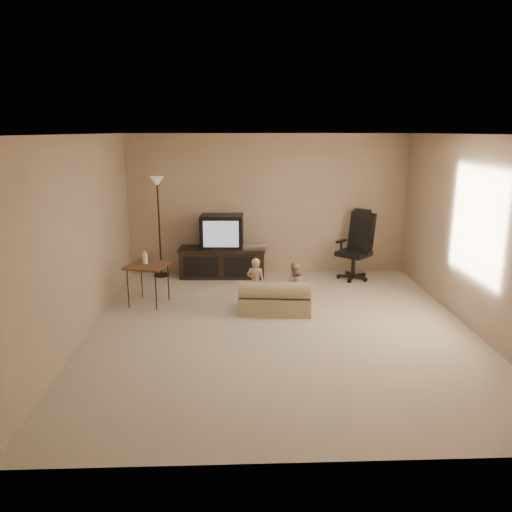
{
  "coord_description": "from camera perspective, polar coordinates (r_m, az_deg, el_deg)",
  "views": [
    {
      "loc": [
        -0.56,
        -6.15,
        2.54
      ],
      "look_at": [
        -0.3,
        0.6,
        0.84
      ],
      "focal_mm": 35.0,
      "sensor_mm": 36.0,
      "label": 1
    }
  ],
  "objects": [
    {
      "name": "floor",
      "position": [
        6.67,
        2.8,
        -8.27
      ],
      "size": [
        5.5,
        5.5,
        0.0
      ],
      "primitive_type": "plane",
      "color": "#C0B198",
      "rests_on": "ground"
    },
    {
      "name": "room_shell",
      "position": [
        6.25,
        2.97,
        4.7
      ],
      "size": [
        5.5,
        5.5,
        5.5
      ],
      "color": "white",
      "rests_on": "floor"
    },
    {
      "name": "tv_stand",
      "position": [
        8.89,
        -3.82,
        0.56
      ],
      "size": [
        1.57,
        0.64,
        1.11
      ],
      "rotation": [
        0.0,
        0.0,
        -0.05
      ],
      "color": "black",
      "rests_on": "floor"
    },
    {
      "name": "office_chair",
      "position": [
        8.92,
        11.37,
        0.21
      ],
      "size": [
        0.79,
        0.79,
        1.22
      ],
      "rotation": [
        0.0,
        0.0,
        -0.77
      ],
      "color": "black",
      "rests_on": "floor"
    },
    {
      "name": "side_table",
      "position": [
        7.57,
        -12.32,
        -1.1
      ],
      "size": [
        0.68,
        0.68,
        0.83
      ],
      "rotation": [
        0.0,
        0.0,
        -0.28
      ],
      "color": "brown",
      "rests_on": "floor"
    },
    {
      "name": "floor_lamp",
      "position": [
        8.89,
        -11.12,
        5.8
      ],
      "size": [
        0.28,
        0.28,
        1.77
      ],
      "color": "black",
      "rests_on": "floor"
    },
    {
      "name": "child_sofa",
      "position": [
        7.15,
        2.18,
        -4.97
      ],
      "size": [
        1.07,
        0.67,
        0.5
      ],
      "rotation": [
        0.0,
        0.0,
        -0.1
      ],
      "color": "tan",
      "rests_on": "floor"
    },
    {
      "name": "toddler_left",
      "position": [
        7.33,
        -0.04,
        -3.07
      ],
      "size": [
        0.32,
        0.28,
        0.75
      ],
      "primitive_type": "imported",
      "rotation": [
        0.0,
        0.0,
        2.82
      ],
      "color": "tan",
      "rests_on": "floor"
    },
    {
      "name": "toddler_right",
      "position": [
        7.23,
        4.34,
        -3.48
      ],
      "size": [
        0.35,
        0.2,
        0.72
      ],
      "primitive_type": "imported",
      "rotation": [
        0.0,
        0.0,
        3.13
      ],
      "color": "tan",
      "rests_on": "floor"
    }
  ]
}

